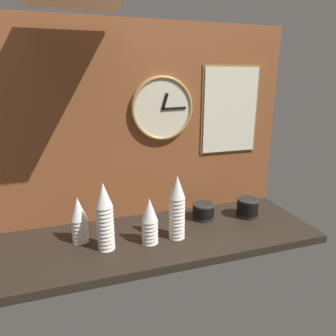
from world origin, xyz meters
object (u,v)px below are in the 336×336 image
object	(u,v)px
bowl_stack_far_right	(248,207)
wall_clock	(162,109)
cup_stack_center	(150,221)
cup_stack_center_right	(177,207)
menu_board	(230,111)
cup_stack_left	(79,220)
cup_stack_center_left	(105,217)
bowl_stack_right	(203,210)

from	to	relation	value
bowl_stack_far_right	wall_clock	bearing A→B (deg)	156.89
cup_stack_center	bowl_stack_far_right	distance (m)	0.62
cup_stack_center_right	cup_stack_center	size ratio (longest dim) A/B	1.42
menu_board	cup_stack_left	bearing A→B (deg)	-167.58
cup_stack_center_left	menu_board	size ratio (longest dim) A/B	0.64
cup_stack_center	wall_clock	size ratio (longest dim) A/B	0.67
cup_stack_center	cup_stack_left	bearing A→B (deg)	160.36
cup_stack_center_left	cup_stack_left	bearing A→B (deg)	137.43
cup_stack_center	bowl_stack_right	xyz separation A→B (m)	(0.35, 0.16, -0.07)
cup_stack_center_left	bowl_stack_right	bearing A→B (deg)	14.96
cup_stack_center	bowl_stack_far_right	xyz separation A→B (m)	(0.61, 0.11, -0.06)
bowl_stack_right	bowl_stack_far_right	bearing A→B (deg)	-11.00
bowl_stack_right	menu_board	bearing A→B (deg)	34.82
cup_stack_left	menu_board	size ratio (longest dim) A/B	0.45
bowl_stack_far_right	bowl_stack_right	bearing A→B (deg)	169.00
cup_stack_center_left	wall_clock	xyz separation A→B (m)	(0.36, 0.29, 0.45)
bowl_stack_right	bowl_stack_far_right	distance (m)	0.26
cup_stack_center_left	menu_board	distance (m)	0.94
bowl_stack_far_right	menu_board	xyz separation A→B (m)	(-0.04, 0.20, 0.53)
cup_stack_center	wall_clock	world-z (taller)	wall_clock
cup_stack_left	cup_stack_center_left	xyz separation A→B (m)	(0.11, -0.10, 0.05)
wall_clock	menu_board	xyz separation A→B (m)	(0.41, 0.01, -0.02)
cup_stack_center	bowl_stack_right	bearing A→B (deg)	24.32
cup_stack_center_right	wall_clock	world-z (taller)	wall_clock
cup_stack_center_left	bowl_stack_right	xyz separation A→B (m)	(0.56, 0.15, -0.11)
cup_stack_left	menu_board	bearing A→B (deg)	12.42
bowl_stack_far_right	menu_board	distance (m)	0.57
cup_stack_center	bowl_stack_right	distance (m)	0.39
cup_stack_center_right	cup_stack_center	bearing A→B (deg)	-177.10
cup_stack_center_right	wall_clock	xyz separation A→B (m)	(0.02, 0.30, 0.45)
bowl_stack_far_right	menu_board	world-z (taller)	menu_board
cup_stack_center_right	menu_board	world-z (taller)	menu_board
cup_stack_center_left	bowl_stack_far_right	bearing A→B (deg)	7.02
cup_stack_center	bowl_stack_right	world-z (taller)	cup_stack_center
menu_board	wall_clock	bearing A→B (deg)	-178.77
cup_stack_left	menu_board	world-z (taller)	menu_board
cup_stack_center	wall_clock	distance (m)	0.60
menu_board	cup_stack_center_left	bearing A→B (deg)	-158.83
cup_stack_center_left	bowl_stack_far_right	xyz separation A→B (m)	(0.81, 0.10, -0.10)
cup_stack_left	cup_stack_center_left	world-z (taller)	cup_stack_center_left
wall_clock	bowl_stack_far_right	bearing A→B (deg)	-23.11
cup_stack_center_right	bowl_stack_far_right	world-z (taller)	cup_stack_center_right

